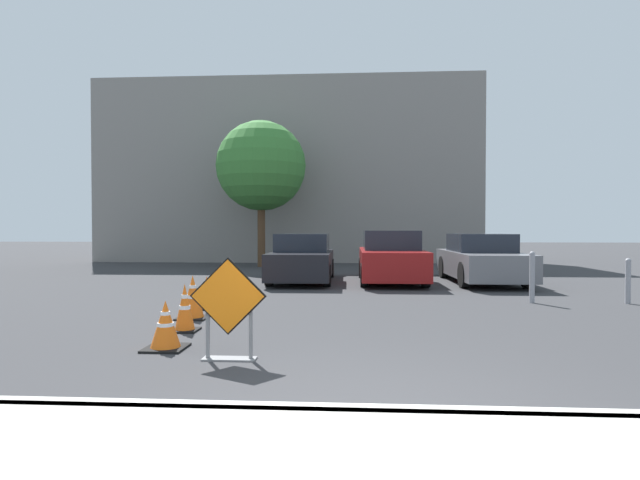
# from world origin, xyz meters

# --- Properties ---
(ground_plane) EXTENTS (96.00, 96.00, 0.00)m
(ground_plane) POSITION_xyz_m (0.00, 10.00, 0.00)
(ground_plane) COLOR #333335
(curb_lip) EXTENTS (26.17, 0.20, 0.14)m
(curb_lip) POSITION_xyz_m (0.00, 0.00, 0.07)
(curb_lip) COLOR #ADAAA3
(curb_lip) RESTS_ON ground_plane
(road_closed_sign) EXTENTS (0.92, 0.20, 1.23)m
(road_closed_sign) POSITION_xyz_m (-1.66, 1.86, 0.65)
(road_closed_sign) COLOR black
(road_closed_sign) RESTS_ON ground_plane
(traffic_cone_nearest) EXTENTS (0.52, 0.52, 0.63)m
(traffic_cone_nearest) POSITION_xyz_m (-2.62, 2.37, 0.31)
(traffic_cone_nearest) COLOR black
(traffic_cone_nearest) RESTS_ON ground_plane
(traffic_cone_second) EXTENTS (0.41, 0.41, 0.73)m
(traffic_cone_second) POSITION_xyz_m (-2.75, 3.52, 0.35)
(traffic_cone_second) COLOR black
(traffic_cone_second) RESTS_ON ground_plane
(traffic_cone_third) EXTENTS (0.52, 0.52, 0.76)m
(traffic_cone_third) POSITION_xyz_m (-2.97, 4.59, 0.37)
(traffic_cone_third) COLOR black
(traffic_cone_third) RESTS_ON ground_plane
(traffic_cone_fourth) EXTENTS (0.52, 0.52, 0.64)m
(traffic_cone_fourth) POSITION_xyz_m (-3.03, 5.66, 0.31)
(traffic_cone_fourth) COLOR black
(traffic_cone_fourth) RESTS_ON ground_plane
(traffic_cone_fifth) EXTENTS (0.42, 0.42, 0.60)m
(traffic_cone_fifth) POSITION_xyz_m (-3.25, 6.92, 0.29)
(traffic_cone_fifth) COLOR black
(traffic_cone_fifth) RESTS_ON ground_plane
(parked_car_nearest) EXTENTS (1.82, 4.25, 1.43)m
(parked_car_nearest) POSITION_xyz_m (-1.66, 10.93, 0.66)
(parked_car_nearest) COLOR black
(parked_car_nearest) RESTS_ON ground_plane
(parked_car_second) EXTENTS (1.86, 4.24, 1.53)m
(parked_car_second) POSITION_xyz_m (0.98, 10.92, 0.71)
(parked_car_second) COLOR maroon
(parked_car_second) RESTS_ON ground_plane
(parked_car_third) EXTENTS (1.88, 4.57, 1.43)m
(parked_car_third) POSITION_xyz_m (3.62, 10.94, 0.68)
(parked_car_third) COLOR slate
(parked_car_third) RESTS_ON ground_plane
(bollard_nearest) EXTENTS (0.12, 0.12, 1.10)m
(bollard_nearest) POSITION_xyz_m (3.63, 6.86, 0.58)
(bollard_nearest) COLOR gray
(bollard_nearest) RESTS_ON ground_plane
(bollard_second) EXTENTS (0.12, 0.12, 0.96)m
(bollard_second) POSITION_xyz_m (5.60, 6.86, 0.51)
(bollard_second) COLOR gray
(bollard_second) RESTS_ON ground_plane
(building_facade_backdrop) EXTENTS (18.50, 5.00, 8.77)m
(building_facade_backdrop) POSITION_xyz_m (-3.33, 21.69, 4.39)
(building_facade_backdrop) COLOR gray
(building_facade_backdrop) RESTS_ON ground_plane
(street_tree_behind_lot) EXTENTS (3.75, 3.75, 6.10)m
(street_tree_behind_lot) POSITION_xyz_m (-3.96, 16.79, 4.21)
(street_tree_behind_lot) COLOR #513823
(street_tree_behind_lot) RESTS_ON ground_plane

